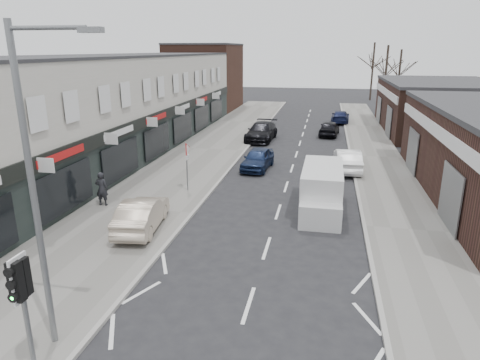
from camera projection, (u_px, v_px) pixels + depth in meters
The scene contains 20 objects.
ground at pixel (235, 348), 11.21m from camera, with size 160.00×160.00×0.00m, color black.
pavement_left at pixel (209, 150), 33.09m from camera, with size 5.50×64.00×0.12m, color slate.
pavement_right at pixel (377, 157), 30.73m from camera, with size 3.50×64.00×0.12m, color slate.
shop_terrace_left at pixel (109, 106), 30.99m from camera, with size 8.00×41.00×7.10m, color #B8B5A7.
brick_block_far at pixel (205, 78), 54.76m from camera, with size 8.00×10.00×8.00m, color #45271D.
right_unit_far at pixel (441, 108), 40.06m from camera, with size 10.00×16.00×4.50m, color #382119.
tree_far_a at pixel (382, 111), 54.50m from camera, with size 3.60×3.60×8.00m, color #382D26, non-canonical shape.
tree_far_b at pixel (396, 105), 59.66m from camera, with size 3.60×3.60×7.50m, color #382D26, non-canonical shape.
tree_far_c at pixel (370, 100), 65.85m from camera, with size 3.60×3.60×8.50m, color #382D26, non-canonical shape.
traffic_light at pixel (21, 289), 9.44m from camera, with size 0.28×0.60×3.10m.
street_lamp at pixel (38, 178), 9.96m from camera, with size 2.23×0.22×8.00m.
warning_sign at pixel (187, 153), 22.78m from camera, with size 0.12×0.80×2.70m.
white_van at pixel (322, 190), 20.67m from camera, with size 1.91×5.36×2.08m.
sedan_on_pavement at pixel (142, 214), 18.15m from camera, with size 1.43×4.11×1.35m, color #B6A692.
pedestrian at pixel (102, 189), 20.87m from camera, with size 0.62×0.40×1.69m, color black.
parked_car_left_a at pixel (258, 159), 27.77m from camera, with size 1.60×3.98×1.35m, color #152142.
parked_car_left_b at pixel (261, 132), 36.53m from camera, with size 2.14×5.26×1.53m, color black.
parked_car_right_a at pixel (347, 160), 27.32m from camera, with size 1.51×4.32×1.42m, color white.
parked_car_right_b at pixel (329, 128), 38.51m from camera, with size 1.61×4.01×1.37m, color black.
parked_car_right_c at pixel (340, 117), 45.36m from camera, with size 1.79×4.40×1.28m, color #13193B.
Camera 1 is at (1.99, -9.22, 7.49)m, focal length 32.00 mm.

